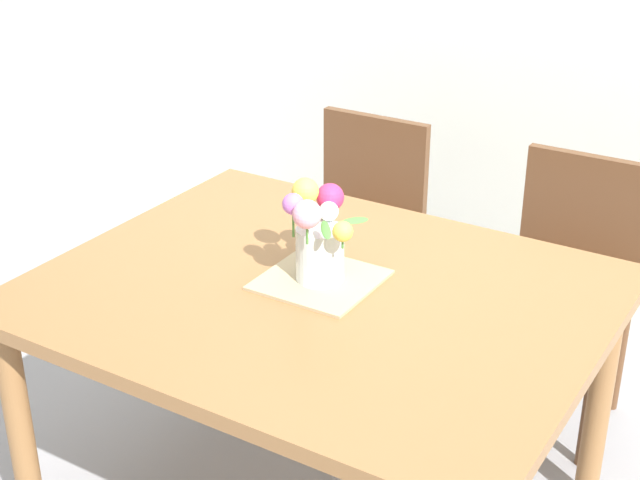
% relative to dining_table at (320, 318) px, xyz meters
% --- Properties ---
extents(dining_table, '(1.44, 1.16, 0.78)m').
position_rel_dining_table_xyz_m(dining_table, '(0.00, 0.00, 0.00)').
color(dining_table, olive).
rests_on(dining_table, ground_plane).
extents(chair_left, '(0.42, 0.42, 0.90)m').
position_rel_dining_table_xyz_m(chair_left, '(-0.39, 0.92, -0.17)').
color(chair_left, brown).
rests_on(chair_left, ground_plane).
extents(chair_right, '(0.42, 0.42, 0.90)m').
position_rel_dining_table_xyz_m(chair_right, '(0.39, 0.92, -0.17)').
color(chair_right, brown).
rests_on(chair_right, ground_plane).
extents(placemat, '(0.29, 0.29, 0.01)m').
position_rel_dining_table_xyz_m(placemat, '(-0.02, 0.03, 0.09)').
color(placemat, tan).
rests_on(placemat, dining_table).
extents(flower_vase, '(0.23, 0.24, 0.25)m').
position_rel_dining_table_xyz_m(flower_vase, '(-0.03, 0.04, 0.23)').
color(flower_vase, silver).
rests_on(flower_vase, placemat).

